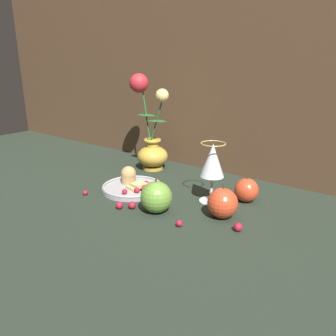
{
  "coord_description": "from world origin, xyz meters",
  "views": [
    {
      "loc": [
        0.51,
        -0.68,
        0.36
      ],
      "look_at": [
        0.03,
        -0.03,
        0.1
      ],
      "focal_mm": 35.0,
      "sensor_mm": 36.0,
      "label": 1
    }
  ],
  "objects": [
    {
      "name": "berry_front_center",
      "position": [
        -0.05,
        -0.13,
        0.01
      ],
      "size": [
        0.02,
        0.02,
        0.02
      ],
      "primitive_type": "sphere",
      "color": "#AD192D",
      "rests_on": "ground_plane"
    },
    {
      "name": "ground_plane",
      "position": [
        0.0,
        0.0,
        0.0
      ],
      "size": [
        2.4,
        2.4,
        0.0
      ],
      "primitive_type": "plane",
      "color": "#232D23",
      "rests_on": "ground"
    },
    {
      "name": "berry_far_right",
      "position": [
        0.13,
        -0.12,
        0.01
      ],
      "size": [
        0.02,
        0.02,
        0.02
      ],
      "primitive_type": "sphere",
      "color": "#AD192D",
      "rests_on": "ground_plane"
    },
    {
      "name": "berry_by_glass_stem",
      "position": [
        -0.03,
        -0.11,
        0.01
      ],
      "size": [
        0.02,
        0.02,
        0.02
      ],
      "primitive_type": "sphere",
      "color": "#AD192D",
      "rests_on": "ground_plane"
    },
    {
      "name": "apple_at_table_edge",
      "position": [
        0.03,
        -0.09,
        0.04
      ],
      "size": [
        0.08,
        0.08,
        0.09
      ],
      "color": "#669938",
      "rests_on": "ground_plane"
    },
    {
      "name": "wine_glass",
      "position": [
        0.11,
        0.05,
        0.11
      ],
      "size": [
        0.07,
        0.07,
        0.16
      ],
      "color": "silver",
      "rests_on": "ground_plane"
    },
    {
      "name": "berry_under_candlestick",
      "position": [
        -0.2,
        -0.13,
        0.01
      ],
      "size": [
        0.01,
        0.01,
        0.01
      ],
      "primitive_type": "sphere",
      "color": "#AD192D",
      "rests_on": "ground_plane"
    },
    {
      "name": "apple_near_glass",
      "position": [
        0.19,
        0.11,
        0.03
      ],
      "size": [
        0.07,
        0.07,
        0.08
      ],
      "color": "#D14223",
      "rests_on": "ground_plane"
    },
    {
      "name": "apple_beside_vase",
      "position": [
        0.18,
        -0.02,
        0.04
      ],
      "size": [
        0.07,
        0.07,
        0.09
      ],
      "color": "#D14223",
      "rests_on": "ground_plane"
    },
    {
      "name": "berry_near_plate",
      "position": [
        0.24,
        -0.06,
        0.01
      ],
      "size": [
        0.02,
        0.02,
        0.02
      ],
      "primitive_type": "sphere",
      "color": "#AD192D",
      "rests_on": "ground_plane"
    },
    {
      "name": "plate_with_pastries",
      "position": [
        -0.12,
        -0.01,
        0.01
      ],
      "size": [
        0.18,
        0.18,
        0.06
      ],
      "color": "#A3A3A8",
      "rests_on": "ground_plane"
    },
    {
      "name": "vase",
      "position": [
        -0.2,
        0.17,
        0.11
      ],
      "size": [
        0.15,
        0.11,
        0.33
      ],
      "color": "gold",
      "rests_on": "ground_plane"
    }
  ]
}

